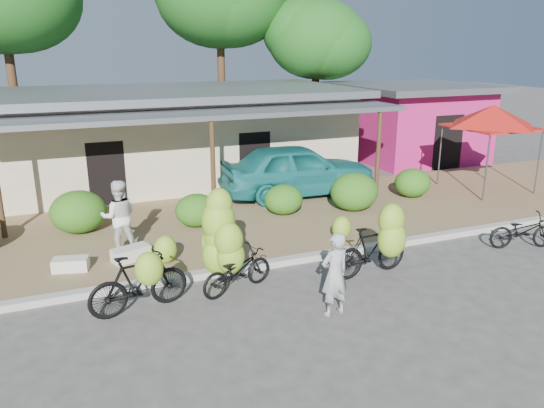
{
  "coord_description": "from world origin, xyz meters",
  "views": [
    {
      "loc": [
        -4.09,
        -8.38,
        4.87
      ],
      "look_at": [
        0.54,
        2.91,
        1.2
      ],
      "focal_mm": 35.0,
      "sensor_mm": 36.0,
      "label": 1
    }
  ],
  "objects_px": {
    "tree_near_right": "(312,37)",
    "bike_left": "(140,281)",
    "bike_far_right": "(523,231)",
    "vendor": "(335,274)",
    "sack_near": "(131,254)",
    "bike_center": "(227,248)",
    "bystander": "(119,217)",
    "bike_right": "(376,245)",
    "red_canopy": "(493,116)",
    "sack_far": "(71,264)",
    "teal_van": "(297,170)"
  },
  "relations": [
    {
      "from": "bike_center",
      "to": "bike_far_right",
      "type": "distance_m",
      "value": 7.5
    },
    {
      "from": "red_canopy",
      "to": "sack_near",
      "type": "xyz_separation_m",
      "value": [
        -12.15,
        -1.81,
        -2.34
      ]
    },
    {
      "from": "bike_far_right",
      "to": "sack_near",
      "type": "xyz_separation_m",
      "value": [
        -9.17,
        2.61,
        -0.17
      ]
    },
    {
      "from": "vendor",
      "to": "tree_near_right",
      "type": "bearing_deg",
      "value": -123.65
    },
    {
      "from": "tree_near_right",
      "to": "bystander",
      "type": "height_order",
      "value": "tree_near_right"
    },
    {
      "from": "vendor",
      "to": "red_canopy",
      "type": "bearing_deg",
      "value": -156.81
    },
    {
      "from": "bike_right",
      "to": "bike_left",
      "type": "bearing_deg",
      "value": 80.88
    },
    {
      "from": "bike_center",
      "to": "bike_right",
      "type": "relative_size",
      "value": 1.08
    },
    {
      "from": "bike_center",
      "to": "sack_far",
      "type": "xyz_separation_m",
      "value": [
        -3.02,
        1.83,
        -0.59
      ]
    },
    {
      "from": "bike_right",
      "to": "bystander",
      "type": "xyz_separation_m",
      "value": [
        -4.94,
        3.36,
        0.25
      ]
    },
    {
      "from": "bike_center",
      "to": "bike_left",
      "type": "bearing_deg",
      "value": 84.41
    },
    {
      "from": "bike_right",
      "to": "sack_far",
      "type": "distance_m",
      "value": 6.68
    },
    {
      "from": "bike_far_right",
      "to": "sack_far",
      "type": "height_order",
      "value": "bike_far_right"
    },
    {
      "from": "tree_near_right",
      "to": "sack_far",
      "type": "distance_m",
      "value": 16.87
    },
    {
      "from": "red_canopy",
      "to": "bike_center",
      "type": "bearing_deg",
      "value": -160.25
    },
    {
      "from": "bike_left",
      "to": "bike_right",
      "type": "distance_m",
      "value": 4.97
    },
    {
      "from": "red_canopy",
      "to": "sack_far",
      "type": "xyz_separation_m",
      "value": [
        -13.46,
        -1.92,
        -2.35
      ]
    },
    {
      "from": "tree_near_right",
      "to": "bike_left",
      "type": "height_order",
      "value": "tree_near_right"
    },
    {
      "from": "bike_center",
      "to": "vendor",
      "type": "height_order",
      "value": "bike_center"
    },
    {
      "from": "tree_near_right",
      "to": "sack_far",
      "type": "xyz_separation_m",
      "value": [
        -11.42,
        -11.38,
        -4.97
      ]
    },
    {
      "from": "bike_far_right",
      "to": "vendor",
      "type": "relative_size",
      "value": 1.1
    },
    {
      "from": "sack_near",
      "to": "teal_van",
      "type": "bearing_deg",
      "value": 31.21
    },
    {
      "from": "red_canopy",
      "to": "sack_far",
      "type": "distance_m",
      "value": 13.8
    },
    {
      "from": "red_canopy",
      "to": "teal_van",
      "type": "bearing_deg",
      "value": 164.54
    },
    {
      "from": "sack_near",
      "to": "teal_van",
      "type": "height_order",
      "value": "teal_van"
    },
    {
      "from": "vendor",
      "to": "teal_van",
      "type": "xyz_separation_m",
      "value": [
        2.67,
        7.39,
        0.17
      ]
    },
    {
      "from": "bike_left",
      "to": "bike_right",
      "type": "bearing_deg",
      "value": -104.56
    },
    {
      "from": "bystander",
      "to": "bike_right",
      "type": "bearing_deg",
      "value": 151.8
    },
    {
      "from": "sack_near",
      "to": "tree_near_right",
      "type": "bearing_deg",
      "value": 48.12
    },
    {
      "from": "bystander",
      "to": "teal_van",
      "type": "distance_m",
      "value": 6.67
    },
    {
      "from": "red_canopy",
      "to": "vendor",
      "type": "bearing_deg",
      "value": -147.77
    },
    {
      "from": "vendor",
      "to": "teal_van",
      "type": "relative_size",
      "value": 0.32
    },
    {
      "from": "bike_center",
      "to": "bystander",
      "type": "xyz_separation_m",
      "value": [
        -1.85,
        2.56,
        0.14
      ]
    },
    {
      "from": "bystander",
      "to": "bike_left",
      "type": "bearing_deg",
      "value": 95.77
    },
    {
      "from": "bike_left",
      "to": "teal_van",
      "type": "relative_size",
      "value": 0.4
    },
    {
      "from": "bike_center",
      "to": "teal_van",
      "type": "xyz_separation_m",
      "value": [
        4.15,
        5.49,
        0.12
      ]
    },
    {
      "from": "bike_right",
      "to": "sack_far",
      "type": "bearing_deg",
      "value": 61.5
    },
    {
      "from": "bike_center",
      "to": "sack_near",
      "type": "xyz_separation_m",
      "value": [
        -1.71,
        1.94,
        -0.58
      ]
    },
    {
      "from": "bike_left",
      "to": "bike_center",
      "type": "xyz_separation_m",
      "value": [
        1.86,
        0.46,
        0.22
      ]
    },
    {
      "from": "sack_near",
      "to": "bystander",
      "type": "relative_size",
      "value": 0.49
    },
    {
      "from": "sack_near",
      "to": "sack_far",
      "type": "bearing_deg",
      "value": -175.46
    },
    {
      "from": "bike_left",
      "to": "red_canopy",
      "type": "bearing_deg",
      "value": -81.72
    },
    {
      "from": "bike_left",
      "to": "vendor",
      "type": "xyz_separation_m",
      "value": [
        3.34,
        -1.44,
        0.18
      ]
    },
    {
      "from": "bike_left",
      "to": "vendor",
      "type": "height_order",
      "value": "vendor"
    },
    {
      "from": "vendor",
      "to": "bike_center",
      "type": "bearing_deg",
      "value": -61.28
    },
    {
      "from": "bike_center",
      "to": "sack_near",
      "type": "relative_size",
      "value": 2.45
    },
    {
      "from": "bike_left",
      "to": "sack_near",
      "type": "xyz_separation_m",
      "value": [
        0.15,
        2.4,
        -0.36
      ]
    },
    {
      "from": "sack_near",
      "to": "bystander",
      "type": "distance_m",
      "value": 0.97
    },
    {
      "from": "bike_far_right",
      "to": "teal_van",
      "type": "relative_size",
      "value": 0.36
    },
    {
      "from": "red_canopy",
      "to": "bike_right",
      "type": "distance_m",
      "value": 8.84
    }
  ]
}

